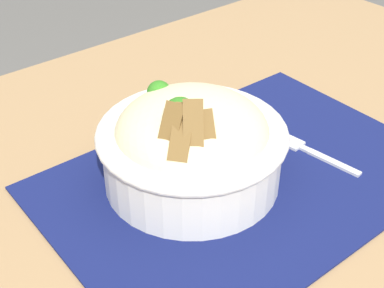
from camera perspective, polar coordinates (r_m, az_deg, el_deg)
The scene contains 4 objects.
table at distance 0.70m, azimuth 7.16°, elevation -7.36°, with size 1.13×0.85×0.71m.
placemat at distance 0.63m, azimuth 5.14°, elevation -3.36°, with size 0.45×0.31×0.00m, color #11194C.
bowl at distance 0.59m, azimuth -0.03°, elevation 0.12°, with size 0.22×0.22×0.13m.
fork at distance 0.68m, azimuth 12.09°, elevation -0.61°, with size 0.03×0.13×0.00m.
Camera 1 is at (-0.39, -0.34, 1.11)m, focal length 50.33 mm.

